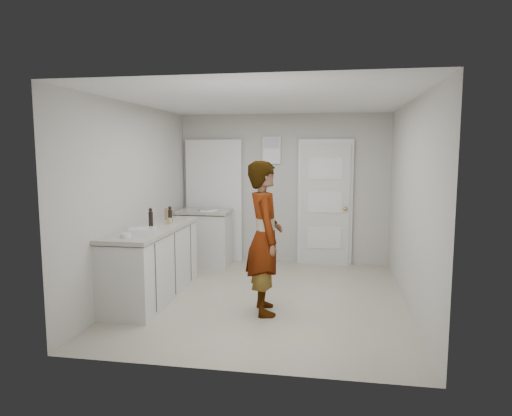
% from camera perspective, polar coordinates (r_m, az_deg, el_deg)
% --- Properties ---
extents(ground, '(4.00, 4.00, 0.00)m').
position_cam_1_polar(ground, '(6.00, 1.25, -11.19)').
color(ground, '#ACA590').
rests_on(ground, ground).
extents(room_shell, '(4.00, 4.00, 4.00)m').
position_cam_1_polar(room_shell, '(7.70, 2.11, 0.70)').
color(room_shell, '#ADAAA4').
rests_on(room_shell, ground).
extents(main_counter, '(0.64, 1.96, 0.93)m').
position_cam_1_polar(main_counter, '(6.07, -12.79, -6.95)').
color(main_counter, silver).
rests_on(main_counter, ground).
extents(side_counter, '(0.84, 0.61, 0.93)m').
position_cam_1_polar(side_counter, '(7.62, -6.37, -3.94)').
color(side_counter, silver).
rests_on(side_counter, ground).
extents(person, '(0.60, 0.74, 1.78)m').
position_cam_1_polar(person, '(5.29, 1.07, -3.74)').
color(person, silver).
rests_on(person, ground).
extents(cake_mix_box, '(0.11, 0.06, 0.16)m').
position_cam_1_polar(cake_mix_box, '(6.54, -10.88, -0.72)').
color(cake_mix_box, '#A97B54').
rests_on(cake_mix_box, main_counter).
extents(spice_jar, '(0.05, 0.05, 0.08)m').
position_cam_1_polar(spice_jar, '(6.16, -10.70, -1.61)').
color(spice_jar, tan).
rests_on(spice_jar, main_counter).
extents(oil_cruet_a, '(0.06, 0.06, 0.22)m').
position_cam_1_polar(oil_cruet_a, '(6.28, -10.68, -0.82)').
color(oil_cruet_a, black).
rests_on(oil_cruet_a, main_counter).
extents(oil_cruet_b, '(0.06, 0.06, 0.25)m').
position_cam_1_polar(oil_cruet_b, '(5.90, -13.02, -1.25)').
color(oil_cruet_b, black).
rests_on(oil_cruet_b, main_counter).
extents(baking_dish, '(0.38, 0.32, 0.06)m').
position_cam_1_polar(baking_dish, '(5.56, -13.97, -2.77)').
color(baking_dish, silver).
rests_on(baking_dish, main_counter).
extents(egg_bowl, '(0.12, 0.12, 0.05)m').
position_cam_1_polar(egg_bowl, '(5.33, -15.97, -3.30)').
color(egg_bowl, silver).
rests_on(egg_bowl, main_counter).
extents(papers, '(0.24, 0.30, 0.01)m').
position_cam_1_polar(papers, '(7.43, -5.87, -0.30)').
color(papers, white).
rests_on(papers, side_counter).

